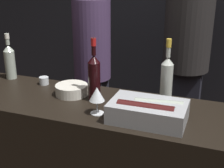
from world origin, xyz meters
name	(u,v)px	position (x,y,z in m)	size (l,w,h in m)	color
wall_back_chalkboard	(176,1)	(0.00, 2.27, 1.40)	(6.40, 0.06, 2.80)	black
ice_bin_with_bottles	(148,111)	(0.24, 0.16, 1.06)	(0.38, 0.24, 0.11)	#9EA0A5
bowl_white	(72,89)	(-0.28, 0.34, 1.04)	(0.20, 0.20, 0.06)	silver
wine_glass	(97,95)	(-0.03, 0.15, 1.11)	(0.08, 0.08, 0.15)	silver
candle_votive	(44,81)	(-0.53, 0.44, 1.03)	(0.06, 0.06, 0.05)	silver
white_wine_bottle	(10,60)	(-0.81, 0.46, 1.14)	(0.07, 0.07, 0.31)	#9EA899
rose_wine_bottle	(167,78)	(0.28, 0.43, 1.15)	(0.07, 0.07, 0.37)	#B2B7AD
red_wine_bottle_tall	(94,76)	(-0.11, 0.31, 1.16)	(0.07, 0.07, 0.37)	black
person_in_hoodie	(92,59)	(-0.57, 1.30, 0.95)	(0.34, 0.34, 1.70)	black
person_blond_tee	(186,52)	(0.24, 1.59, 1.02)	(0.42, 0.42, 1.84)	black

